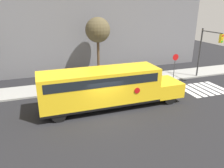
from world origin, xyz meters
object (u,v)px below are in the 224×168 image
(stop_sign, at_px, (175,63))
(tree_near_sidewalk, at_px, (98,30))
(traffic_light, at_px, (207,47))
(school_bus, at_px, (106,86))

(stop_sign, relative_size, tree_near_sidewalk, 0.43)
(traffic_light, bearing_deg, tree_near_sidewalk, 155.82)
(stop_sign, xyz_separation_m, traffic_light, (2.77, -1.15, 1.67))
(stop_sign, height_order, traffic_light, traffic_light)
(school_bus, bearing_deg, traffic_light, 14.67)
(traffic_light, xyz_separation_m, tree_near_sidewalk, (-10.09, 4.53, 1.54))
(school_bus, relative_size, tree_near_sidewalk, 1.75)
(tree_near_sidewalk, bearing_deg, school_bus, -101.69)
(stop_sign, bearing_deg, traffic_light, -22.59)
(traffic_light, distance_m, tree_near_sidewalk, 11.17)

